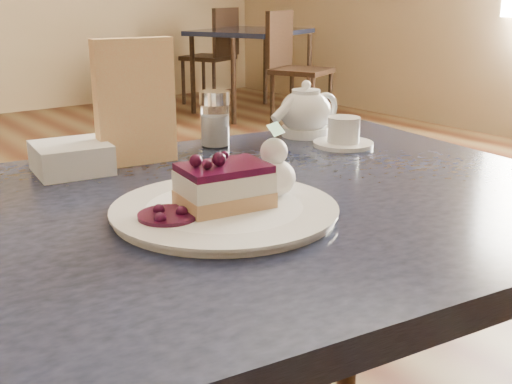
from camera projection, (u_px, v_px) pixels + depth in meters
main_table at (210, 255)px, 0.93m from camera, size 1.27×0.93×0.73m
dessert_plate at (225, 211)px, 0.86m from camera, size 0.30×0.30×0.01m
cheesecake_slice at (224, 186)px, 0.85m from camera, size 0.13×0.10×0.06m
whipped_cream at (274, 177)px, 0.90m from camera, size 0.06×0.06×0.05m
berry_sauce at (168, 216)px, 0.82m from camera, size 0.08×0.08×0.01m
tea_set at (313, 118)px, 1.31m from camera, size 0.16×0.23×0.10m
menu_card at (135, 102)px, 1.09m from camera, size 0.14×0.05×0.22m
sugar_shaker at (215, 118)px, 1.23m from camera, size 0.06×0.06×0.11m
napkin_stack at (71, 158)px, 1.06m from camera, size 0.13×0.13×0.05m
bg_table_far_right at (251, 106)px, 5.61m from camera, size 1.18×1.73×1.15m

